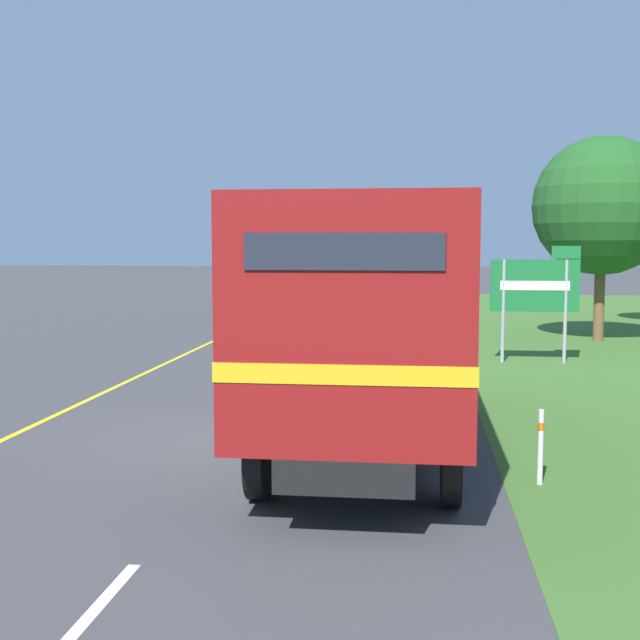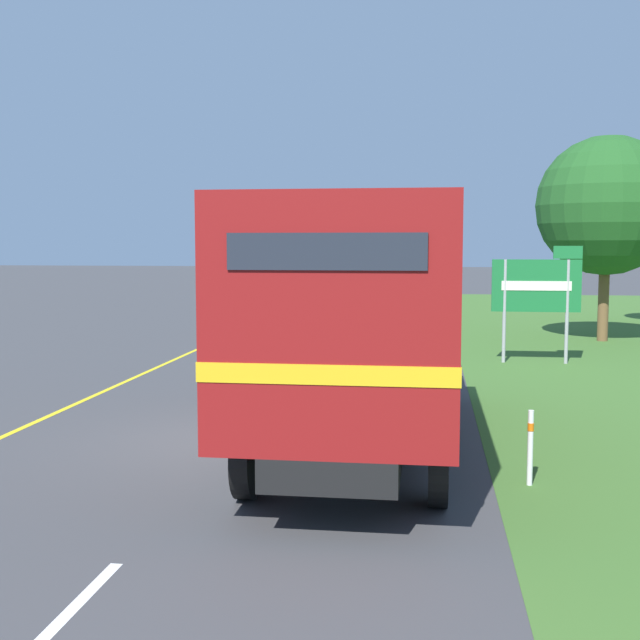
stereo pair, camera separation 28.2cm
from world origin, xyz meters
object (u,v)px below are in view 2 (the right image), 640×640
object	(u,v)px
highway_sign	(538,288)
lead_car_white	(277,307)
delineator_post	(530,445)
horse_trailer_truck	(360,315)
roadside_tree_near	(607,206)

from	to	relation	value
highway_sign	lead_car_white	bearing A→B (deg)	145.73
lead_car_white	delineator_post	xyz separation A→B (m)	(6.23, -15.91, -0.44)
horse_trailer_truck	highway_sign	xyz separation A→B (m)	(3.71, 9.15, -0.08)
roadside_tree_near	horse_trailer_truck	bearing A→B (deg)	-114.03
lead_car_white	highway_sign	xyz separation A→B (m)	(7.68, -5.23, 0.96)
horse_trailer_truck	highway_sign	world-z (taller)	horse_trailer_truck
horse_trailer_truck	delineator_post	world-z (taller)	horse_trailer_truck
lead_car_white	roadside_tree_near	xyz separation A→B (m)	(10.35, -0.08, 3.25)
highway_sign	roadside_tree_near	bearing A→B (deg)	62.57
highway_sign	roadside_tree_near	size ratio (longest dim) A/B	0.47
delineator_post	roadside_tree_near	bearing A→B (deg)	75.41
lead_car_white	highway_sign	distance (m)	9.34
horse_trailer_truck	delineator_post	bearing A→B (deg)	-34.05
roadside_tree_near	lead_car_white	bearing A→B (deg)	179.54
highway_sign	delineator_post	bearing A→B (deg)	-97.72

